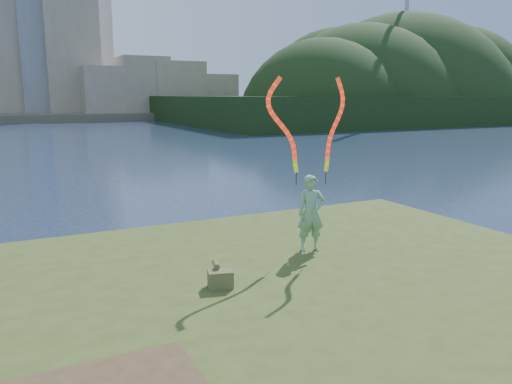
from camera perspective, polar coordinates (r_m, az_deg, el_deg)
ground at (r=9.24m, az=-8.39°, el=-15.85°), size 320.00×320.00×0.00m
grassy_knoll at (r=7.20m, az=-2.29°, el=-21.03°), size 20.00×18.00×0.80m
far_shore at (r=102.96m, az=-25.46°, el=7.99°), size 320.00×40.00×1.20m
wooded_hill at (r=92.02m, az=16.01°, el=8.11°), size 78.00×50.00×63.00m
woman_with_ribbons at (r=10.81m, az=6.35°, el=0.53°), size 2.01×0.65×4.05m
canvas_bag at (r=8.99m, az=-4.13°, el=-9.78°), size 0.49×0.55×0.41m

